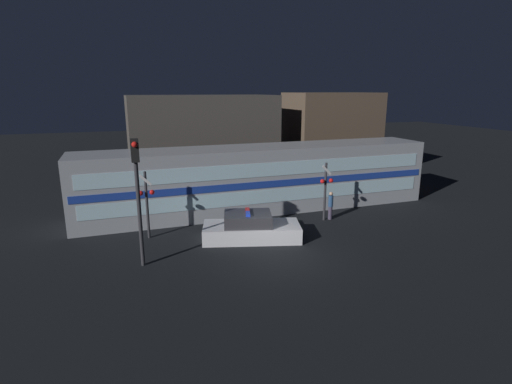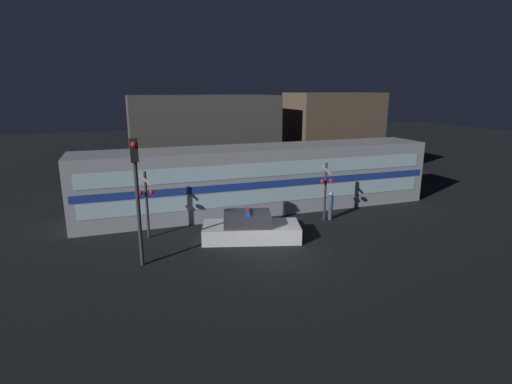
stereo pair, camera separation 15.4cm
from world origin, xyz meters
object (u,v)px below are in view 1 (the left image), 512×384
(police_car, at_px, (251,229))
(pedestrian, at_px, (331,205))
(crossing_signal_near, at_px, (326,188))
(traffic_light_corner, at_px, (137,186))
(train, at_px, (260,179))

(police_car, distance_m, pedestrian, 5.37)
(crossing_signal_near, xyz_separation_m, traffic_light_corner, (-9.93, -2.74, 1.52))
(crossing_signal_near, relative_size, traffic_light_corner, 0.62)
(train, xyz_separation_m, police_car, (-2.11, -4.56, -1.37))
(train, height_order, pedestrian, train)
(police_car, height_order, crossing_signal_near, crossing_signal_near)
(crossing_signal_near, bearing_deg, train, 130.16)
(police_car, bearing_deg, crossing_signal_near, 32.18)
(traffic_light_corner, bearing_deg, pedestrian, 15.12)
(police_car, distance_m, crossing_signal_near, 5.16)
(pedestrian, bearing_deg, police_car, -164.49)
(pedestrian, xyz_separation_m, traffic_light_corner, (-10.31, -2.79, 2.56))
(traffic_light_corner, bearing_deg, train, 39.19)
(traffic_light_corner, bearing_deg, police_car, 14.73)
(train, xyz_separation_m, pedestrian, (3.06, -3.13, -1.10))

